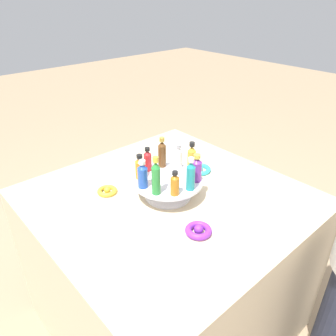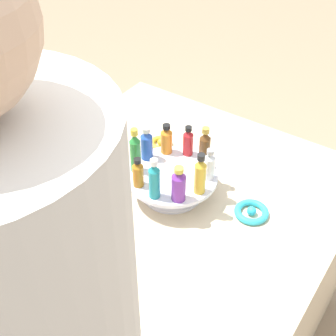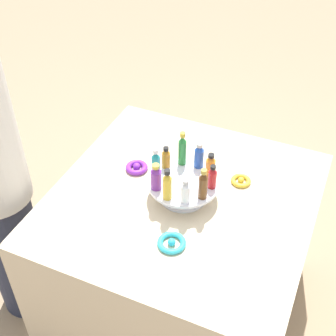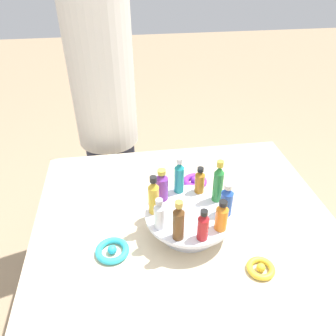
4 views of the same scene
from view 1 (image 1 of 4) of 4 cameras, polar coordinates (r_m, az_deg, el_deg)
The scene contains 16 objects.
ground_plane at distance 1.85m, azimuth -0.00°, elevation -24.42°, with size 12.00×12.00×0.00m, color #997F60.
party_table at distance 1.57m, azimuth -0.00°, elevation -16.28°, with size 1.00×1.00×0.75m.
display_stand at distance 1.30m, azimuth -0.00°, elevation -3.07°, with size 0.28×0.28×0.08m.
bottle_blue at distance 1.21m, azimuth -4.44°, elevation -1.22°, with size 0.04×0.04×0.11m.
bottle_green at distance 1.16m, azimuth -2.11°, elevation -1.60°, with size 0.03×0.03×0.15m.
bottle_amber at distance 1.17m, azimuth 1.20°, elevation -2.80°, with size 0.03×0.03×0.10m.
bottle_teal at distance 1.20m, azimuth 3.96°, elevation -1.24°, with size 0.03×0.03×0.13m.
bottle_purple at distance 1.26m, azimuth 4.99°, elevation -0.14°, with size 0.04×0.04×0.11m.
bottle_gold at distance 1.31m, azimuth 4.12°, elevation 1.63°, with size 0.03×0.03×0.13m.
bottle_clear at distance 1.35m, azimuth 1.82°, elevation 1.98°, with size 0.03×0.03×0.10m.
bottle_brown at distance 1.35m, azimuth -1.04°, elevation 2.59°, with size 0.03×0.03×0.13m.
bottle_red at distance 1.33m, azimuth -3.57°, elevation 1.40°, with size 0.03×0.03×0.10m.
bottle_orange at distance 1.28m, azimuth -4.91°, elevation 0.09°, with size 0.04×0.04×0.10m.
ribbon_bow_purple at distance 1.14m, azimuth 5.32°, elevation -10.75°, with size 0.09×0.09×0.03m.
ribbon_bow_teal at distance 1.50m, azimuth 5.54°, elevation -0.19°, with size 0.10×0.10×0.03m.
ribbon_bow_gold at distance 1.37m, azimuth -10.55°, elevation -3.93°, with size 0.08×0.08×0.03m.
Camera 1 is at (0.73, 0.82, 1.49)m, focal length 35.00 mm.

